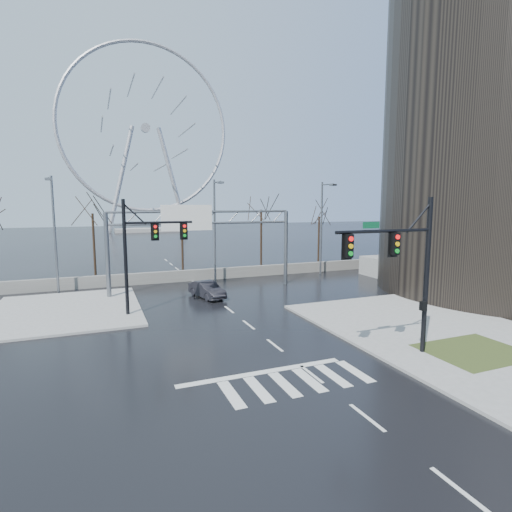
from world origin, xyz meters
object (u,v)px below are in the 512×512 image
signal_mast_far (142,246)px  car (207,290)px  signal_mast_near (406,262)px  sign_gantry (200,233)px  ferris_wheel (146,135)px

signal_mast_far → car: 7.54m
signal_mast_far → car: size_ratio=1.95×
signal_mast_near → sign_gantry: bearing=106.2°
signal_mast_far → sign_gantry: 8.14m
signal_mast_far → ferris_wheel: size_ratio=0.16×
sign_gantry → ferris_wheel: size_ratio=0.32×
sign_gantry → ferris_wheel: ferris_wheel is taller
signal_mast_near → signal_mast_far: same height
signal_mast_far → signal_mast_near: bearing=-49.7°
signal_mast_far → ferris_wheel: ferris_wheel is taller
ferris_wheel → car: bearing=-93.8°
car → sign_gantry: bearing=73.3°
signal_mast_near → sign_gantry: signal_mast_near is taller
sign_gantry → signal_mast_far: bearing=-132.5°
ferris_wheel → signal_mast_far: bearing=-97.2°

